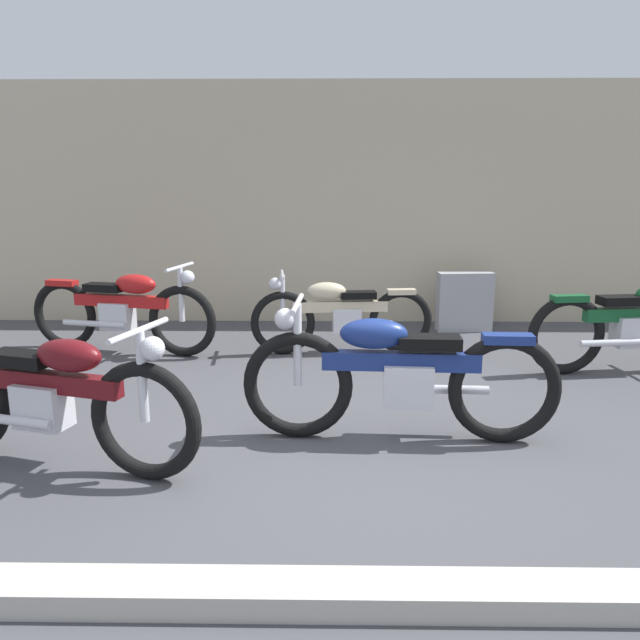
{
  "coord_description": "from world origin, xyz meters",
  "views": [
    {
      "loc": [
        -0.23,
        -3.9,
        1.83
      ],
      "look_at": [
        -0.31,
        1.77,
        0.55
      ],
      "focal_mm": 34.93,
      "sensor_mm": 36.0,
      "label": 1
    }
  ],
  "objects": [
    {
      "name": "ground_plane",
      "position": [
        0.0,
        0.0,
        0.0
      ],
      "size": [
        40.0,
        40.0,
        0.0
      ],
      "primitive_type": "plane",
      "color": "#47474C"
    },
    {
      "name": "building_wall",
      "position": [
        0.0,
        4.28,
        1.52
      ],
      "size": [
        18.0,
        0.3,
        3.03
      ],
      "primitive_type": "cube",
      "color": "beige",
      "rests_on": "ground_plane"
    },
    {
      "name": "curb_strip",
      "position": [
        0.0,
        -1.51,
        0.06
      ],
      "size": [
        18.0,
        0.24,
        0.12
      ],
      "primitive_type": "cube",
      "color": "#B7B2A8",
      "rests_on": "ground_plane"
    },
    {
      "name": "stone_marker",
      "position": [
        1.44,
        3.62,
        0.36
      ],
      "size": [
        0.69,
        0.26,
        0.73
      ],
      "primitive_type": "cube",
      "rotation": [
        0.0,
        0.0,
        0.09
      ],
      "color": "#9E9EA3",
      "rests_on": "ground_plane"
    },
    {
      "name": "motorcycle_blue",
      "position": [
        0.26,
        0.31,
        0.49
      ],
      "size": [
        2.25,
        0.63,
        1.01
      ],
      "rotation": [
        0.0,
        0.0,
        3.09
      ],
      "color": "black",
      "rests_on": "ground_plane"
    },
    {
      "name": "motorcycle_green",
      "position": [
        2.76,
        1.97,
        0.47
      ],
      "size": [
        2.18,
        0.63,
        0.98
      ],
      "rotation": [
        0.0,
        0.0,
        0.13
      ],
      "color": "black",
      "rests_on": "ground_plane"
    },
    {
      "name": "motorcycle_maroon",
      "position": [
        -2.02,
        -0.13,
        0.47
      ],
      "size": [
        2.12,
        0.84,
        0.98
      ],
      "rotation": [
        0.0,
        0.0,
        -0.28
      ],
      "color": "black",
      "rests_on": "ground_plane"
    },
    {
      "name": "motorcycle_red",
      "position": [
        -2.44,
        2.59,
        0.47
      ],
      "size": [
        2.13,
        0.74,
        0.97
      ],
      "rotation": [
        0.0,
        0.0,
        -0.22
      ],
      "color": "black",
      "rests_on": "ground_plane"
    },
    {
      "name": "motorcycle_cream",
      "position": [
        -0.1,
        2.59,
        0.42
      ],
      "size": [
        1.95,
        0.55,
        0.88
      ],
      "rotation": [
        0.0,
        0.0,
        3.23
      ],
      "color": "black",
      "rests_on": "ground_plane"
    }
  ]
}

